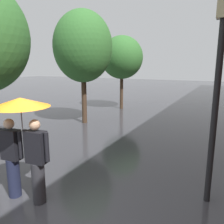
{
  "coord_description": "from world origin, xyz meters",
  "views": [
    {
      "loc": [
        2.8,
        -2.54,
        2.76
      ],
      "look_at": [
        -0.3,
        3.48,
        1.35
      ],
      "focal_mm": 36.48,
      "sensor_mm": 36.0,
      "label": 1
    }
  ],
  "objects_px": {
    "street_tree_1": "(83,47)",
    "couple_under_umbrella": "(23,133)",
    "street_lamp_post": "(217,90)",
    "street_tree_2": "(122,58)"
  },
  "relations": [
    {
      "from": "couple_under_umbrella",
      "to": "street_lamp_post",
      "type": "bearing_deg",
      "value": 26.27
    },
    {
      "from": "couple_under_umbrella",
      "to": "street_lamp_post",
      "type": "height_order",
      "value": "street_lamp_post"
    },
    {
      "from": "street_tree_1",
      "to": "street_lamp_post",
      "type": "bearing_deg",
      "value": -35.71
    },
    {
      "from": "street_tree_1",
      "to": "street_lamp_post",
      "type": "distance_m",
      "value": 7.36
    },
    {
      "from": "street_tree_1",
      "to": "couple_under_umbrella",
      "type": "distance_m",
      "value": 6.75
    },
    {
      "from": "street_tree_1",
      "to": "street_lamp_post",
      "type": "height_order",
      "value": "street_tree_1"
    },
    {
      "from": "street_tree_1",
      "to": "street_tree_2",
      "type": "distance_m",
      "value": 4.16
    },
    {
      "from": "couple_under_umbrella",
      "to": "street_tree_1",
      "type": "bearing_deg",
      "value": 113.3
    },
    {
      "from": "couple_under_umbrella",
      "to": "street_lamp_post",
      "type": "relative_size",
      "value": 0.55
    },
    {
      "from": "street_lamp_post",
      "to": "street_tree_1",
      "type": "bearing_deg",
      "value": 144.29
    }
  ]
}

